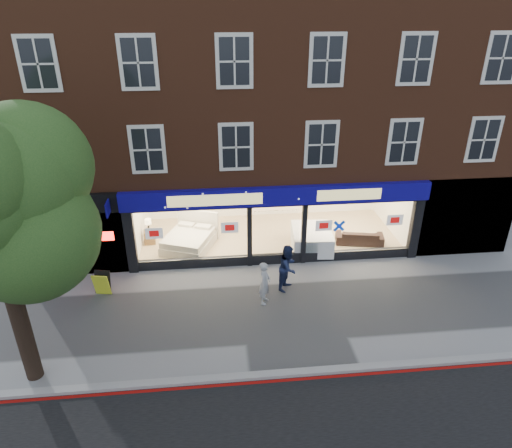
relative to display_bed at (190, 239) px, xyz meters
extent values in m
plane|color=gray|center=(3.41, -4.61, -0.44)|extent=(120.00, 120.00, 0.00)
cube|color=#8C0A07|center=(3.41, -7.71, -0.44)|extent=(60.00, 0.10, 0.01)
cube|color=gray|center=(3.41, -7.51, -0.38)|extent=(60.00, 0.25, 0.12)
cube|color=tan|center=(3.41, 0.64, -0.39)|extent=(11.00, 4.50, 0.10)
cube|color=brown|center=(3.41, 2.39, 6.21)|extent=(19.00, 8.00, 6.70)
cube|color=#0F0881|center=(3.41, -1.73, 2.51)|extent=(11.40, 0.28, 0.70)
cube|color=black|center=(3.41, -1.53, -0.24)|extent=(11.00, 0.18, 0.40)
cube|color=black|center=(-2.09, -1.56, 0.86)|extent=(0.35, 0.30, 2.60)
cube|color=black|center=(8.91, -1.56, 0.86)|extent=(0.35, 0.30, 2.60)
cube|color=white|center=(0.16, -1.61, 1.01)|extent=(4.20, 0.02, 2.10)
cube|color=white|center=(6.66, -1.61, 1.01)|extent=(4.20, 0.02, 2.10)
cube|color=white|center=(3.41, -1.36, 0.71)|extent=(1.80, 0.02, 2.10)
cube|color=silver|center=(3.41, 2.89, 0.86)|extent=(11.00, 0.20, 2.60)
cube|color=#FFEAC6|center=(3.41, 0.64, 2.16)|extent=(11.00, 4.50, 0.12)
cube|color=black|center=(-4.19, -1.31, 1.21)|extent=(3.80, 0.60, 3.30)
cube|color=#FF140C|center=(-2.99, -1.66, 1.16)|extent=(0.70, 0.04, 0.35)
cube|color=black|center=(10.91, -1.41, 1.21)|extent=(4.00, 0.40, 3.30)
cylinder|color=black|center=(-4.09, -6.81, 1.76)|extent=(0.44, 0.44, 4.40)
sphere|color=#224A1B|center=(-3.39, -7.21, 4.96)|extent=(2.40, 2.40, 2.40)
cube|color=beige|center=(-0.05, -0.13, -0.16)|extent=(2.38, 2.55, 0.36)
cube|color=beige|center=(-0.05, -0.13, 0.14)|extent=(2.28, 2.45, 0.26)
cube|color=beige|center=(0.35, 0.88, 0.27)|extent=(1.74, 0.79, 1.23)
cube|color=beige|center=(-0.13, 0.70, 0.33)|extent=(0.74, 0.55, 0.12)
cube|color=beige|center=(0.58, 0.42, 0.33)|extent=(0.74, 0.55, 0.12)
cube|color=brown|center=(-1.69, 0.46, -0.07)|extent=(0.49, 0.49, 0.55)
cube|color=silver|center=(5.01, -0.61, -0.21)|extent=(1.77, 2.15, 0.26)
cube|color=silver|center=(5.01, -0.61, 0.05)|extent=(1.77, 2.15, 0.26)
cube|color=silver|center=(5.01, -0.61, 0.31)|extent=(1.77, 2.15, 0.26)
imported|color=black|center=(7.11, -0.43, -0.06)|extent=(2.08, 1.15, 0.58)
cube|color=#C5D325|center=(-2.97, -3.00, -0.01)|extent=(0.63, 0.46, 0.87)
imported|color=#A3A4AA|center=(2.65, -4.06, 0.33)|extent=(0.55, 0.66, 1.55)
imported|color=#171F40|center=(3.57, -3.29, 0.42)|extent=(1.01, 1.06, 1.72)
camera|label=1|loc=(1.04, -16.86, 8.94)|focal=32.00mm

